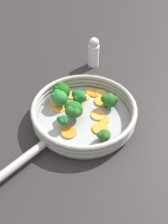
% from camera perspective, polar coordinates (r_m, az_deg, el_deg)
% --- Properties ---
extents(ground_plane, '(4.00, 4.00, 0.00)m').
position_cam_1_polar(ground_plane, '(0.65, 0.00, -1.71)').
color(ground_plane, '#272324').
extents(skillet, '(0.28, 0.28, 0.01)m').
position_cam_1_polar(skillet, '(0.64, 0.00, -1.33)').
color(skillet, '#939699').
rests_on(skillet, ground_plane).
extents(skillet_rim_wall, '(0.30, 0.30, 0.04)m').
position_cam_1_polar(skillet_rim_wall, '(0.62, 0.00, 0.44)').
color(skillet_rim_wall, '#9A9D9B').
rests_on(skillet_rim_wall, skillet).
extents(skillet_handle, '(0.04, 0.18, 0.02)m').
position_cam_1_polar(skillet_handle, '(0.55, -17.24, -12.99)').
color(skillet_handle, '#999B9E').
rests_on(skillet_handle, skillet).
extents(skillet_rivet_left, '(0.01, 0.01, 0.01)m').
position_cam_1_polar(skillet_rivet_left, '(0.60, -11.16, -5.61)').
color(skillet_rivet_left, '#92989A').
rests_on(skillet_rivet_left, skillet).
extents(skillet_rivet_right, '(0.01, 0.01, 0.01)m').
position_cam_1_polar(skillet_rivet_right, '(0.56, -6.65, -9.46)').
color(skillet_rivet_right, gray).
rests_on(skillet_rivet_right, skillet).
extents(carrot_slice_0, '(0.05, 0.05, 0.00)m').
position_cam_1_polar(carrot_slice_0, '(0.71, 2.81, 4.83)').
color(carrot_slice_0, orange).
rests_on(carrot_slice_0, skillet).
extents(carrot_slice_1, '(0.06, 0.06, 0.01)m').
position_cam_1_polar(carrot_slice_1, '(0.68, 4.78, 2.80)').
color(carrot_slice_1, orange).
rests_on(carrot_slice_1, skillet).
extents(carrot_slice_2, '(0.04, 0.04, 0.01)m').
position_cam_1_polar(carrot_slice_2, '(0.59, -3.89, -5.32)').
color(carrot_slice_2, orange).
rests_on(carrot_slice_2, skillet).
extents(carrot_slice_3, '(0.06, 0.06, 0.00)m').
position_cam_1_polar(carrot_slice_3, '(0.70, -2.95, 4.37)').
color(carrot_slice_3, gold).
rests_on(carrot_slice_3, skillet).
extents(carrot_slice_4, '(0.03, 0.03, 0.01)m').
position_cam_1_polar(carrot_slice_4, '(0.69, 0.22, 3.89)').
color(carrot_slice_4, '#F59740').
rests_on(carrot_slice_4, skillet).
extents(carrot_slice_5, '(0.04, 0.04, 0.00)m').
position_cam_1_polar(carrot_slice_5, '(0.71, 1.91, 5.31)').
color(carrot_slice_5, orange).
rests_on(carrot_slice_5, skillet).
extents(carrot_slice_6, '(0.04, 0.04, 0.00)m').
position_cam_1_polar(carrot_slice_6, '(0.71, 4.38, 4.96)').
color(carrot_slice_6, '#F49841').
rests_on(carrot_slice_6, skillet).
extents(carrot_slice_7, '(0.04, 0.04, 0.00)m').
position_cam_1_polar(carrot_slice_7, '(0.66, -1.51, 1.09)').
color(carrot_slice_7, orange).
rests_on(carrot_slice_7, skillet).
extents(carrot_slice_8, '(0.05, 0.05, 0.00)m').
position_cam_1_polar(carrot_slice_8, '(0.66, -6.58, 1.03)').
color(carrot_slice_8, '#ED9D3E').
rests_on(carrot_slice_8, skillet).
extents(carrot_slice_9, '(0.06, 0.06, 0.00)m').
position_cam_1_polar(carrot_slice_9, '(0.60, 4.34, -4.26)').
color(carrot_slice_9, orange).
rests_on(carrot_slice_9, skillet).
extents(carrot_slice_10, '(0.05, 0.05, 0.00)m').
position_cam_1_polar(carrot_slice_10, '(0.64, 3.65, -0.85)').
color(carrot_slice_10, '#F99440').
rests_on(carrot_slice_10, skillet).
extents(carrot_slice_11, '(0.05, 0.05, 0.00)m').
position_cam_1_polar(carrot_slice_11, '(0.68, -7.29, 2.24)').
color(carrot_slice_11, '#F99241').
rests_on(carrot_slice_11, skillet).
extents(carrot_slice_12, '(0.04, 0.04, 0.00)m').
position_cam_1_polar(carrot_slice_12, '(0.63, 5.39, -1.93)').
color(carrot_slice_12, orange).
rests_on(carrot_slice_12, skillet).
extents(broccoli_floret_0, '(0.03, 0.03, 0.04)m').
position_cam_1_polar(broccoli_floret_0, '(0.59, -5.51, -2.35)').
color(broccoli_floret_0, '#629047').
rests_on(broccoli_floret_0, skillet).
extents(broccoli_floret_1, '(0.05, 0.04, 0.05)m').
position_cam_1_polar(broccoli_floret_1, '(0.65, 6.66, 3.09)').
color(broccoli_floret_1, '#75A258').
rests_on(broccoli_floret_1, skillet).
extents(broccoli_floret_2, '(0.05, 0.05, 0.05)m').
position_cam_1_polar(broccoli_floret_2, '(0.67, -5.85, 5.56)').
color(broccoli_floret_2, '#699145').
rests_on(broccoli_floret_2, skillet).
extents(broccoli_floret_3, '(0.04, 0.03, 0.04)m').
position_cam_1_polar(broccoli_floret_3, '(0.56, 5.25, -6.17)').
color(broccoli_floret_3, '#5F8649').
rests_on(broccoli_floret_3, skillet).
extents(broccoli_floret_4, '(0.05, 0.04, 0.05)m').
position_cam_1_polar(broccoli_floret_4, '(0.65, -6.55, 3.76)').
color(broccoli_floret_4, '#6B8E48').
rests_on(broccoli_floret_4, skillet).
extents(broccoli_floret_5, '(0.05, 0.06, 0.06)m').
position_cam_1_polar(broccoli_floret_5, '(0.61, -2.82, 0.56)').
color(broccoli_floret_5, '#81B55C').
rests_on(broccoli_floret_5, skillet).
extents(broccoli_floret_6, '(0.05, 0.04, 0.04)m').
position_cam_1_polar(broccoli_floret_6, '(0.66, -1.33, 3.99)').
color(broccoli_floret_6, '#6C8E4E').
rests_on(broccoli_floret_6, skillet).
extents(salt_shaker, '(0.04, 0.04, 0.11)m').
position_cam_1_polar(salt_shaker, '(0.84, 2.54, 15.34)').
color(salt_shaker, white).
rests_on(salt_shaker, ground_plane).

